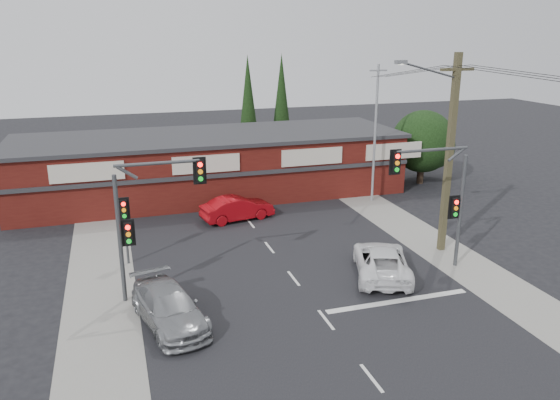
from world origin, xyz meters
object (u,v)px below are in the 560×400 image
object	(u,v)px
silver_suv	(169,307)
utility_pole	(448,148)
red_sedan	(237,208)
shop_building	(211,164)
white_suv	(382,261)

from	to	relation	value
silver_suv	utility_pole	distance (m)	15.42
red_sedan	shop_building	world-z (taller)	shop_building
white_suv	utility_pole	distance (m)	6.66
shop_building	white_suv	bearing A→B (deg)	-72.43
shop_building	utility_pole	bearing A→B (deg)	-56.24
white_suv	silver_suv	size ratio (longest dim) A/B	1.03
white_suv	shop_building	size ratio (longest dim) A/B	0.19
silver_suv	red_sedan	xyz separation A→B (m)	(5.34, 11.35, 0.01)
shop_building	red_sedan	bearing A→B (deg)	-86.11
silver_suv	shop_building	size ratio (longest dim) A/B	0.18
red_sedan	utility_pole	bearing A→B (deg)	-143.05
silver_suv	red_sedan	distance (m)	12.54
white_suv	utility_pole	world-z (taller)	utility_pole
red_sedan	shop_building	size ratio (longest dim) A/B	0.16
white_suv	red_sedan	distance (m)	10.78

